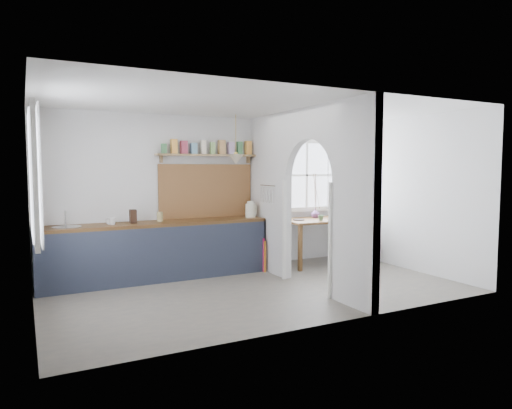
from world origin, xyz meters
name	(u,v)px	position (x,y,z in m)	size (l,w,h in m)	color
floor	(260,290)	(0.00, 0.00, 0.00)	(5.80, 3.20, 0.01)	#736A5B
ceiling	(260,105)	(0.00, 0.00, 2.60)	(5.80, 3.20, 0.01)	silver
walls	(260,199)	(0.00, 0.00, 1.30)	(5.81, 3.21, 2.60)	silver
partition	(300,187)	(0.70, 0.06, 1.45)	(0.12, 3.20, 2.60)	silver
kitchen_window	(32,176)	(-2.87, 0.00, 1.65)	(0.10, 1.16, 1.50)	white
nook_window	(307,175)	(1.80, 1.56, 1.60)	(1.76, 0.10, 1.30)	white
counter	(157,250)	(-1.13, 1.33, 0.46)	(3.50, 0.60, 0.90)	brown
sink	(67,228)	(-2.43, 1.30, 0.89)	(0.40, 0.40, 0.02)	silver
backsplash	(206,191)	(-0.20, 1.58, 1.35)	(1.65, 0.03, 0.90)	brown
shelf	(208,151)	(-0.21, 1.49, 2.01)	(1.75, 0.20, 0.21)	olive
pendant_lamp	(236,159)	(0.15, 1.15, 1.88)	(0.26, 0.26, 0.16)	beige
utensil_rail	(268,186)	(0.61, 0.90, 1.45)	(0.02, 0.02, 0.50)	silver
dining_table	(318,241)	(1.76, 1.11, 0.41)	(1.31, 0.87, 0.82)	brown
chair_left	(273,242)	(0.86, 1.16, 0.46)	(0.42, 0.42, 0.93)	silver
chair_right	(364,235)	(2.74, 1.01, 0.47)	(0.43, 0.43, 0.94)	silver
kettle	(250,209)	(0.47, 1.26, 1.04)	(0.23, 0.18, 0.27)	silver
mug_a	(112,221)	(-1.81, 1.25, 0.95)	(0.12, 0.12, 0.11)	white
mug_b	(110,222)	(-1.84, 1.31, 0.94)	(0.11, 0.11, 0.09)	silver
knife_block	(133,216)	(-1.49, 1.32, 1.00)	(0.09, 0.13, 0.21)	#3E251B
jar	(160,217)	(-1.06, 1.38, 0.97)	(0.09, 0.09, 0.15)	tan
towel_magenta	(264,256)	(0.58, 0.99, 0.28)	(0.02, 0.03, 0.58)	#CB1758
towel_orange	(265,258)	(0.58, 0.94, 0.25)	(0.02, 0.03, 0.55)	orange
bowl	(339,216)	(2.14, 1.01, 0.86)	(0.32, 0.32, 0.08)	beige
table_cup	(321,218)	(1.67, 0.90, 0.87)	(0.10, 0.10, 0.09)	#50784F
plate	(299,220)	(1.34, 1.11, 0.83)	(0.20, 0.20, 0.02)	black
vase	(315,213)	(1.84, 1.32, 0.90)	(0.16, 0.16, 0.17)	#6E447A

